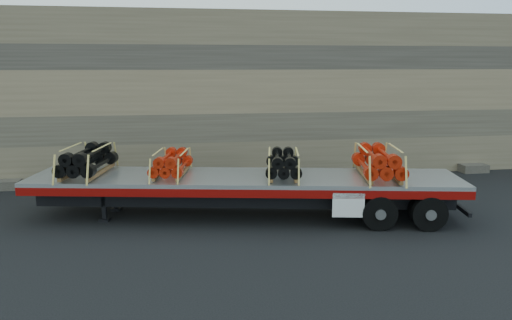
{
  "coord_description": "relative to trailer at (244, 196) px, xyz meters",
  "views": [
    {
      "loc": [
        -1.27,
        -15.61,
        4.85
      ],
      "look_at": [
        1.35,
        0.69,
        1.65
      ],
      "focal_mm": 35.0,
      "sensor_mm": 36.0,
      "label": 1
    }
  ],
  "objects": [
    {
      "name": "trailer",
      "position": [
        0.0,
        0.0,
        0.0
      ],
      "size": [
        13.76,
        5.15,
        1.35
      ],
      "primitive_type": null,
      "rotation": [
        0.0,
        0.0,
        -0.19
      ],
      "color": "silver",
      "rests_on": "ground"
    },
    {
      "name": "bundle_front",
      "position": [
        -4.93,
        0.97,
        1.11
      ],
      "size": [
        1.67,
        2.64,
        0.87
      ],
      "primitive_type": null,
      "rotation": [
        0.0,
        0.0,
        -0.19
      ],
      "color": "black",
      "rests_on": "trailer"
    },
    {
      "name": "bundle_midfront",
      "position": [
        -2.28,
        0.45,
        1.04
      ],
      "size": [
        1.41,
        2.22,
        0.73
      ],
      "primitive_type": null,
      "rotation": [
        0.0,
        0.0,
        -0.19
      ],
      "color": "red",
      "rests_on": "trailer"
    },
    {
      "name": "ground",
      "position": [
        -0.81,
        0.32,
        -0.68
      ],
      "size": [
        120.0,
        120.0,
        0.0
      ],
      "primitive_type": "plane",
      "color": "black",
      "rests_on": "ground"
    },
    {
      "name": "rock_wall",
      "position": [
        -0.81,
        6.82,
        2.82
      ],
      "size": [
        44.0,
        3.0,
        7.0
      ],
      "primitive_type": "cube",
      "color": "#7A6B54",
      "rests_on": "ground"
    },
    {
      "name": "bundle_midrear",
      "position": [
        1.2,
        -0.24,
        1.05
      ],
      "size": [
        1.46,
        2.3,
        0.76
      ],
      "primitive_type": null,
      "rotation": [
        0.0,
        0.0,
        -0.19
      ],
      "color": "black",
      "rests_on": "trailer"
    },
    {
      "name": "bundle_rear",
      "position": [
        4.12,
        -0.81,
        1.12
      ],
      "size": [
        1.72,
        2.71,
        0.89
      ],
      "primitive_type": null,
      "rotation": [
        0.0,
        0.0,
        -0.19
      ],
      "color": "red",
      "rests_on": "trailer"
    }
  ]
}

